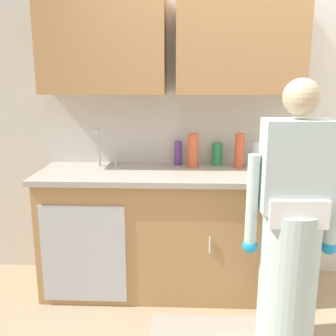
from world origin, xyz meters
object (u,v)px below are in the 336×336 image
Objects in this scene: bottle_cleaner_spray at (257,155)px; bottle_water_short at (239,151)px; bottle_water_tall at (193,151)px; cup_by_sink at (286,168)px; sponge at (290,177)px; sink at (101,172)px; person_at_sink at (291,241)px; bottle_soap at (217,154)px; bottle_dish_liquid at (178,153)px.

bottle_water_short is at bearing -179.01° from bottle_cleaner_spray.
bottle_water_tall is (-0.36, 0.00, -0.00)m from bottle_water_short.
bottle_water_short is 3.26× the size of cup_by_sink.
bottle_water_short is 0.47m from sponge.
sponge is (0.66, -0.34, -0.11)m from bottle_water_tall.
cup_by_sink is (1.36, -0.04, 0.06)m from sink.
person_at_sink reaches higher than sponge.
bottle_cleaner_spray is 1.84× the size of sponge.
sponge is at bearing -42.03° from bottle_soap.
person_at_sink is 6.26× the size of bottle_water_tall.
bottle_dish_liquid reaches higher than cup_by_sink.
bottle_water_tall reaches higher than bottle_dish_liquid.
bottle_water_tall is 0.70m from cup_by_sink.
person_at_sink is 0.93m from bottle_water_short.
sink reaches higher than bottle_soap.
sponge is (-0.01, -0.15, -0.03)m from cup_by_sink.
sink is 1.44m from person_at_sink.
sink reaches higher than bottle_water_short.
cup_by_sink is at bearing 85.86° from sponge.
sink is 0.63m from bottle_dish_liquid.
sink is 0.31× the size of person_at_sink.
bottle_water_short reaches higher than sponge.
bottle_water_tall is at bearing 179.50° from bottle_water_short.
bottle_water_short is at bearing -27.92° from bottle_soap.
person_at_sink is 7.98× the size of bottle_cleaner_spray.
sink is 0.72m from bottle_water_tall.
bottle_soap is 0.31m from bottle_cleaner_spray.
bottle_soap is at bearing 22.84° from bottle_water_tall.
bottle_water_short reaches higher than bottle_cleaner_spray.
sponge is (0.46, -0.42, -0.07)m from bottle_soap.
sponge is at bearing 78.02° from person_at_sink.
bottle_dish_liquid is at bearing -178.27° from bottle_soap.
bottle_water_short is 0.37m from cup_by_sink.
bottle_water_tall is 1.28× the size of bottle_cleaner_spray.
bottle_water_short reaches higher than cup_by_sink.
bottle_water_tall is 0.49m from bottle_cleaner_spray.
sink is at bearing -168.26° from bottle_water_tall.
bottle_water_short is (0.47, -0.08, 0.04)m from bottle_dish_liquid.
person_at_sink reaches higher than bottle_water_short.
bottle_water_short is (1.05, 0.14, 0.15)m from sink.
bottle_water_short is at bearing 132.32° from sponge.
bottle_soap is 0.68× the size of bottle_water_tall.
bottle_cleaner_spray is 2.49× the size of cup_by_sink.
bottle_water_tall reaches higher than bottle_soap.
sink is 1.88× the size of bottle_water_short.
cup_by_sink is 0.16m from sponge.
bottle_water_tall is (0.69, 0.14, 0.14)m from sink.
person_at_sink is at bearing -28.74° from sink.
person_at_sink is at bearing -68.44° from bottle_soap.
bottle_dish_liquid is at bearing 173.05° from bottle_cleaner_spray.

